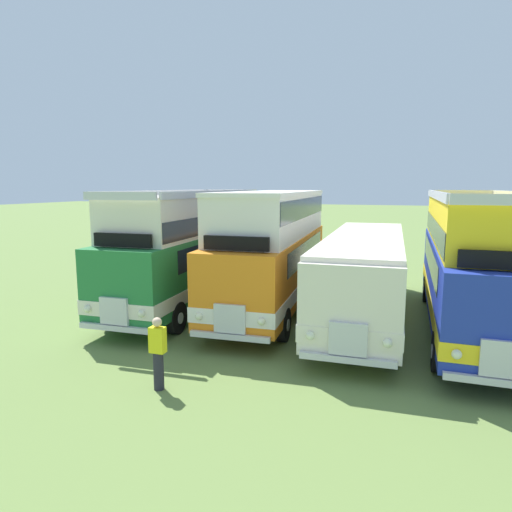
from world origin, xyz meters
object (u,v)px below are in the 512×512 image
Objects in this scene: marshal_person at (158,353)px; bus_first_in_row at (192,245)px; bus_second_in_row at (273,246)px; bus_fourth_in_row at (473,259)px; bus_third_in_row at (365,270)px.

bus_first_in_row is at bearing 111.03° from marshal_person.
bus_second_in_row is at bearing 85.84° from marshal_person.
bus_first_in_row is 1.07× the size of bus_second_in_row.
bus_third_in_row is at bearing 174.19° from bus_fourth_in_row.
marshal_person is at bearing -118.05° from bus_third_in_row.
bus_fourth_in_row reaches higher than marshal_person.
bus_fourth_in_row reaches higher than bus_third_in_row.
bus_first_in_row is 6.82m from bus_third_in_row.
bus_fourth_in_row is at bearing 43.86° from marshal_person.
bus_third_in_row is 3.46m from bus_fourth_in_row.
marshal_person is at bearing -68.97° from bus_first_in_row.
bus_second_in_row is 3.47m from bus_third_in_row.
bus_second_in_row is at bearing 176.84° from bus_fourth_in_row.
bus_fourth_in_row is at bearing -2.08° from bus_first_in_row.
bus_fourth_in_row is (3.39, -0.35, 0.60)m from bus_third_in_row.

